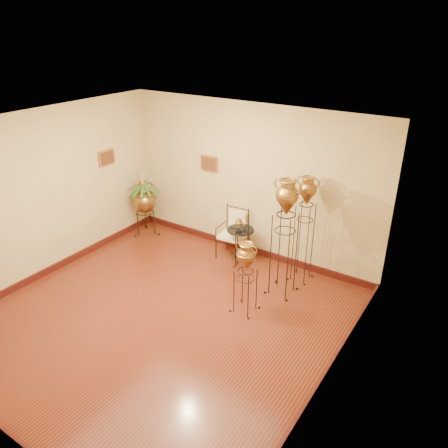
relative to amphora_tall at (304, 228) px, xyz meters
The scene contains 8 objects.
ground 2.66m from the amphora_tall, 120.26° to the right, with size 5.00×5.00×0.00m, color maroon.
room_shell 2.61m from the amphora_tall, 120.46° to the right, with size 5.02×5.02×2.81m.
amphora_tall is the anchor object (origin of this frame).
amphora_mid 0.55m from the amphora_tall, 99.23° to the right, with size 0.56×0.56×1.95m.
amphora_short 1.39m from the amphora_tall, 104.03° to the right, with size 0.43×0.43×1.17m.
planter_urn 3.39m from the amphora_tall, behind, with size 0.87×0.87×1.38m.
armchair 1.47m from the amphora_tall, behind, with size 0.55×0.51×0.92m.
side_table 1.28m from the amphora_tall, behind, with size 0.57×0.57×0.86m.
Camera 1 is at (3.68, -3.90, 4.04)m, focal length 35.00 mm.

